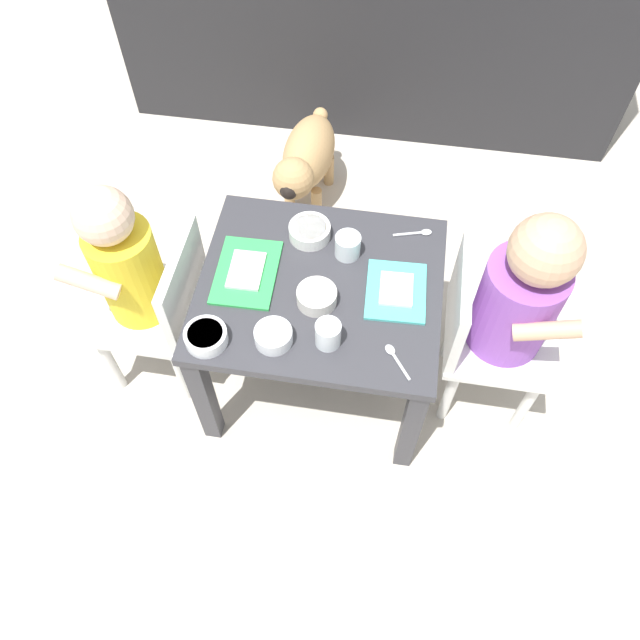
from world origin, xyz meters
TOP-DOWN VIEW (x-y plane):
  - ground_plane at (0.00, 0.00)m, footprint 7.00×7.00m
  - dining_table at (0.00, 0.00)m, footprint 0.58×0.51m
  - seated_child_left at (-0.45, -0.03)m, footprint 0.28×0.28m
  - seated_child_right at (0.45, 0.02)m, footprint 0.28×0.28m
  - dog at (-0.15, 0.67)m, footprint 0.19×0.42m
  - food_tray_left at (-0.18, 0.01)m, footprint 0.15×0.21m
  - food_tray_right at (0.18, 0.01)m, footprint 0.15×0.18m
  - water_cup_left at (0.04, -0.15)m, footprint 0.06×0.06m
  - water_cup_right at (0.05, 0.11)m, footprint 0.06×0.06m
  - cereal_bowl_left_side at (-0.05, 0.15)m, footprint 0.10×0.10m
  - veggie_bowl_far at (0.00, -0.05)m, footprint 0.09×0.09m
  - veggie_bowl_near at (-0.22, -0.19)m, footprint 0.10×0.10m
  - cereal_bowl_right_side at (-0.08, -0.17)m, footprint 0.09×0.09m
  - spoon_by_left_tray at (0.21, 0.20)m, footprint 0.10×0.04m
  - spoon_by_right_tray at (0.20, -0.17)m, footprint 0.07×0.09m

SIDE VIEW (x-z plane):
  - ground_plane at x=0.00m, z-range 0.00..0.00m
  - dog at x=-0.15m, z-range 0.05..0.36m
  - dining_table at x=0.00m, z-range 0.14..0.57m
  - seated_child_left at x=-0.45m, z-range 0.08..0.77m
  - spoon_by_left_tray at x=0.21m, z-range 0.43..0.43m
  - spoon_by_right_tray at x=0.20m, z-range 0.43..0.43m
  - food_tray_left at x=-0.18m, z-range 0.43..0.44m
  - food_tray_right at x=0.18m, z-range 0.43..0.44m
  - seated_child_right at x=0.45m, z-range 0.09..0.79m
  - veggie_bowl_near at x=-0.22m, z-range 0.43..0.46m
  - cereal_bowl_left_side at x=-0.05m, z-range 0.43..0.46m
  - cereal_bowl_right_side at x=-0.08m, z-range 0.43..0.47m
  - veggie_bowl_far at x=0.00m, z-range 0.43..0.47m
  - water_cup_right at x=0.05m, z-range 0.42..0.48m
  - water_cup_left at x=0.04m, z-range 0.42..0.49m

